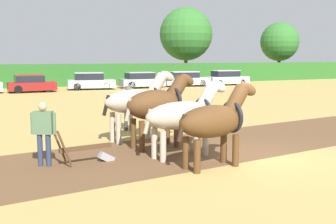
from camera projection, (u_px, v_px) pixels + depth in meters
The scene contains 17 objects.
ground_plane at pixel (250, 157), 12.33m from camera, with size 240.00×240.00×0.00m, color #A88E4C.
plowed_furrow_strip at pixel (3, 176), 10.37m from camera, with size 32.05×4.45×0.01m, color brown.
hedgerow at pixel (51, 75), 41.46m from camera, with size 76.63×1.51×2.21m, color #286023.
tree_center_left at pixel (186, 34), 52.64m from camera, with size 6.63×6.63×9.07m.
tree_center at pixel (280, 42), 58.28m from camera, with size 5.34×5.34×7.68m.
draft_horse_lead_left at pixel (215, 120), 11.04m from camera, with size 2.68×1.15×2.30m.
draft_horse_lead_right at pixel (184, 115), 12.24m from camera, with size 2.97×1.14×2.29m.
draft_horse_trail_left at pixel (158, 105), 13.41m from camera, with size 2.65×1.25×2.43m.
draft_horse_trail_right at pixel (137, 101), 14.62m from camera, with size 2.90×1.14×2.49m.
plow at pixel (91, 152), 11.56m from camera, with size 1.74×0.55×1.13m.
farmer_at_plow at pixel (43, 129), 11.16m from camera, with size 0.61×0.43×1.73m.
farmer_beside_team at pixel (128, 104), 16.57m from camera, with size 0.49×0.53×1.78m.
parked_car_center_left at pixel (31, 84), 34.91m from camera, with size 3.81×1.84×1.44m.
parked_car_center at pixel (90, 81), 37.71m from camera, with size 4.39×2.43×1.53m.
parked_car_center_right at pixel (141, 80), 39.60m from camera, with size 4.23×2.01×1.49m.
parked_car_right at pixel (186, 79), 41.87m from camera, with size 4.71×2.54×1.48m.
parked_car_far_right at pixel (227, 78), 43.78m from camera, with size 4.43×2.02×1.54m.
Camera 1 is at (-7.31, -9.89, 2.91)m, focal length 45.00 mm.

